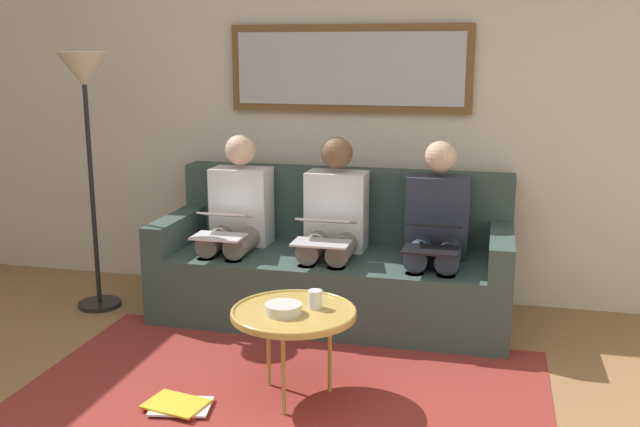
% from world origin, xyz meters
% --- Properties ---
extents(wall_rear, '(6.00, 0.12, 2.60)m').
position_xyz_m(wall_rear, '(0.00, -2.60, 1.30)').
color(wall_rear, beige).
rests_on(wall_rear, ground_plane).
extents(area_rug, '(2.60, 1.80, 0.01)m').
position_xyz_m(area_rug, '(0.00, -0.85, 0.00)').
color(area_rug, maroon).
rests_on(area_rug, ground_plane).
extents(couch, '(2.20, 0.90, 0.90)m').
position_xyz_m(couch, '(0.00, -2.12, 0.31)').
color(couch, '#384C47').
rests_on(couch, ground_plane).
extents(framed_mirror, '(1.61, 0.05, 0.57)m').
position_xyz_m(framed_mirror, '(0.00, -2.51, 1.55)').
color(framed_mirror, brown).
extents(coffee_table, '(0.61, 0.61, 0.46)m').
position_xyz_m(coffee_table, '(-0.06, -0.90, 0.44)').
color(coffee_table, tan).
rests_on(coffee_table, ground_plane).
extents(cup, '(0.07, 0.07, 0.09)m').
position_xyz_m(cup, '(-0.15, -0.97, 0.49)').
color(cup, silver).
rests_on(cup, coffee_table).
extents(bowl, '(0.18, 0.18, 0.05)m').
position_xyz_m(bowl, '(-0.03, -0.85, 0.47)').
color(bowl, beige).
rests_on(bowl, coffee_table).
extents(person_left, '(0.38, 0.58, 1.14)m').
position_xyz_m(person_left, '(-0.64, -2.05, 0.61)').
color(person_left, '#2D3342').
rests_on(person_left, couch).
extents(laptop_black, '(0.31, 0.34, 0.15)m').
position_xyz_m(laptop_black, '(-0.64, -1.80, 0.63)').
color(laptop_black, black).
extents(person_middle, '(0.38, 0.58, 1.14)m').
position_xyz_m(person_middle, '(0.00, -2.05, 0.61)').
color(person_middle, silver).
rests_on(person_middle, couch).
extents(laptop_silver, '(0.34, 0.33, 0.14)m').
position_xyz_m(laptop_silver, '(0.00, -1.80, 0.62)').
color(laptop_silver, silver).
extents(person_right, '(0.38, 0.58, 1.14)m').
position_xyz_m(person_right, '(0.64, -2.05, 0.61)').
color(person_right, silver).
rests_on(person_right, couch).
extents(laptop_white, '(0.31, 0.34, 0.15)m').
position_xyz_m(laptop_white, '(0.64, -1.80, 0.63)').
color(laptop_white, white).
extents(magazine_stack, '(0.34, 0.27, 0.03)m').
position_xyz_m(magazine_stack, '(0.44, -0.65, 0.02)').
color(magazine_stack, red).
rests_on(magazine_stack, ground_plane).
extents(standing_lamp, '(0.32, 0.32, 1.66)m').
position_xyz_m(standing_lamp, '(1.55, -1.85, 1.37)').
color(standing_lamp, black).
rests_on(standing_lamp, ground_plane).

